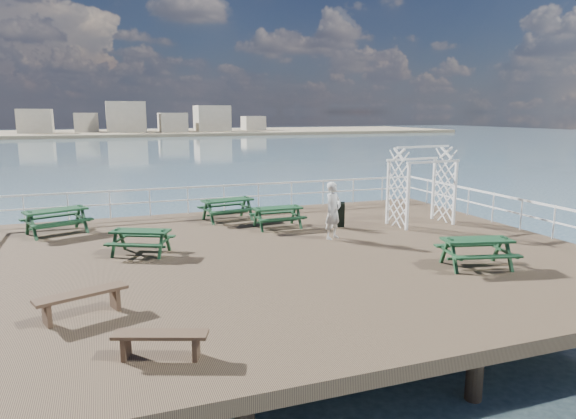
# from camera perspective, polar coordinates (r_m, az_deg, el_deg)

# --- Properties ---
(ground) EXTENTS (18.00, 14.00, 0.30)m
(ground) POSITION_cam_1_polar(r_m,az_deg,el_deg) (14.86, -1.12, -5.46)
(ground) COLOR brown
(ground) RESTS_ON ground
(sea_backdrop) EXTENTS (300.00, 300.00, 9.20)m
(sea_backdrop) POSITION_cam_1_polar(r_m,az_deg,el_deg) (148.64, -13.43, 8.75)
(sea_backdrop) COLOR #3C5566
(sea_backdrop) RESTS_ON ground
(railing) EXTENTS (17.77, 13.76, 1.10)m
(railing) POSITION_cam_1_polar(r_m,az_deg,el_deg) (17.00, -4.15, 0.13)
(railing) COLOR white
(railing) RESTS_ON ground
(picnic_table_a) EXTENTS (2.36, 2.15, 0.94)m
(picnic_table_a) POSITION_cam_1_polar(r_m,az_deg,el_deg) (18.74, -24.37, -0.66)
(picnic_table_a) COLOR #14391E
(picnic_table_a) RESTS_ON ground
(picnic_table_b) EXTENTS (2.09, 1.80, 0.91)m
(picnic_table_b) POSITION_cam_1_polar(r_m,az_deg,el_deg) (19.34, -6.74, 0.50)
(picnic_table_b) COLOR #14391E
(picnic_table_b) RESTS_ON ground
(picnic_table_c) EXTENTS (1.72, 1.39, 0.83)m
(picnic_table_c) POSITION_cam_1_polar(r_m,az_deg,el_deg) (17.98, -1.18, -0.38)
(picnic_table_c) COLOR #14391E
(picnic_table_c) RESTS_ON ground
(picnic_table_d) EXTENTS (2.03, 1.89, 0.79)m
(picnic_table_d) POSITION_cam_1_polar(r_m,az_deg,el_deg) (15.23, -16.05, -2.94)
(picnic_table_d) COLOR #14391E
(picnic_table_d) RESTS_ON ground
(picnic_table_e) EXTENTS (2.05, 1.80, 0.86)m
(picnic_table_e) POSITION_cam_1_polar(r_m,az_deg,el_deg) (14.29, 20.24, -3.89)
(picnic_table_e) COLOR #14391E
(picnic_table_e) RESTS_ON ground
(flat_bench_near) EXTENTS (1.58, 0.88, 0.45)m
(flat_bench_near) POSITION_cam_1_polar(r_m,az_deg,el_deg) (8.94, -13.97, -13.81)
(flat_bench_near) COLOR brown
(flat_bench_near) RESTS_ON ground
(flat_bench_far) EXTENTS (1.81, 1.01, 0.51)m
(flat_bench_far) POSITION_cam_1_polar(r_m,az_deg,el_deg) (11.08, -21.95, -9.14)
(flat_bench_far) COLOR brown
(flat_bench_far) RESTS_ON ground
(trellis_arbor) EXTENTS (2.37, 1.41, 2.83)m
(trellis_arbor) POSITION_cam_1_polar(r_m,az_deg,el_deg) (19.04, 14.60, 2.13)
(trellis_arbor) COLOR white
(trellis_arbor) RESTS_ON ground
(sandwich_board) EXTENTS (0.67, 0.60, 0.90)m
(sandwich_board) POSITION_cam_1_polar(r_m,az_deg,el_deg) (18.16, 5.45, -0.61)
(sandwich_board) COLOR black
(sandwich_board) RESTS_ON ground
(person) EXTENTS (0.79, 0.70, 1.83)m
(person) POSITION_cam_1_polar(r_m,az_deg,el_deg) (16.40, 5.03, -0.13)
(person) COLOR silver
(person) RESTS_ON ground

